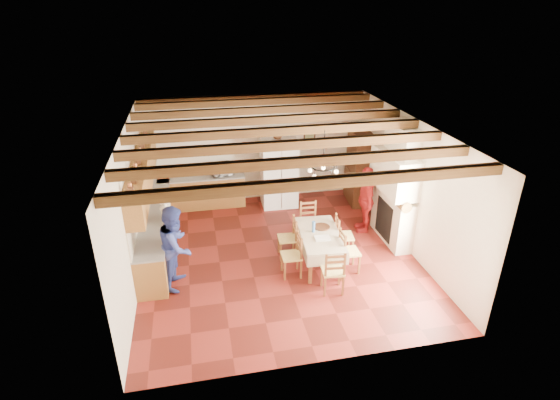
% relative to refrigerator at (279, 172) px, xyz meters
% --- Properties ---
extents(floor, '(6.00, 6.50, 0.02)m').
position_rel_refrigerator_xyz_m(floor, '(-0.55, -2.66, -0.97)').
color(floor, '#501611').
rests_on(floor, ground).
extents(ceiling, '(6.00, 6.50, 0.02)m').
position_rel_refrigerator_xyz_m(ceiling, '(-0.55, -2.66, 2.05)').
color(ceiling, silver).
rests_on(ceiling, ground).
extents(wall_back, '(6.00, 0.02, 3.00)m').
position_rel_refrigerator_xyz_m(wall_back, '(-0.55, 0.60, 0.54)').
color(wall_back, beige).
rests_on(wall_back, ground).
extents(wall_front, '(6.00, 0.02, 3.00)m').
position_rel_refrigerator_xyz_m(wall_front, '(-0.55, -5.92, 0.54)').
color(wall_front, beige).
rests_on(wall_front, ground).
extents(wall_left, '(0.02, 6.50, 3.00)m').
position_rel_refrigerator_xyz_m(wall_left, '(-3.56, -2.66, 0.54)').
color(wall_left, beige).
rests_on(wall_left, ground).
extents(wall_right, '(0.02, 6.50, 3.00)m').
position_rel_refrigerator_xyz_m(wall_right, '(2.46, -2.66, 0.54)').
color(wall_right, beige).
rests_on(wall_right, ground).
extents(ceiling_beams, '(6.00, 6.30, 0.16)m').
position_rel_refrigerator_xyz_m(ceiling_beams, '(-0.55, -2.66, 1.95)').
color(ceiling_beams, '#341C11').
rests_on(ceiling_beams, ground).
extents(lower_cabinets_left, '(0.60, 4.30, 0.86)m').
position_rel_refrigerator_xyz_m(lower_cabinets_left, '(-3.25, -1.61, -0.53)').
color(lower_cabinets_left, brown).
rests_on(lower_cabinets_left, ground).
extents(lower_cabinets_back, '(2.30, 0.60, 0.86)m').
position_rel_refrigerator_xyz_m(lower_cabinets_back, '(-2.10, 0.29, -0.53)').
color(lower_cabinets_back, brown).
rests_on(lower_cabinets_back, ground).
extents(countertop_left, '(0.62, 4.30, 0.04)m').
position_rel_refrigerator_xyz_m(countertop_left, '(-3.25, -1.61, -0.08)').
color(countertop_left, slate).
rests_on(countertop_left, lower_cabinets_left).
extents(countertop_back, '(2.34, 0.62, 0.04)m').
position_rel_refrigerator_xyz_m(countertop_back, '(-2.10, 0.29, -0.08)').
color(countertop_back, slate).
rests_on(countertop_back, lower_cabinets_back).
extents(backsplash_left, '(0.03, 4.30, 0.60)m').
position_rel_refrigerator_xyz_m(backsplash_left, '(-3.54, -1.61, 0.24)').
color(backsplash_left, silver).
rests_on(backsplash_left, ground).
extents(backsplash_back, '(2.30, 0.03, 0.60)m').
position_rel_refrigerator_xyz_m(backsplash_back, '(-2.10, 0.57, 0.24)').
color(backsplash_back, silver).
rests_on(backsplash_back, ground).
extents(upper_cabinets, '(0.35, 4.20, 0.70)m').
position_rel_refrigerator_xyz_m(upper_cabinets, '(-3.38, -1.61, 0.89)').
color(upper_cabinets, brown).
rests_on(upper_cabinets, ground).
extents(fireplace, '(0.56, 1.60, 2.80)m').
position_rel_refrigerator_xyz_m(fireplace, '(2.17, -2.46, 0.44)').
color(fireplace, '#EFE0C8').
rests_on(fireplace, ground).
extents(wall_picture, '(0.34, 0.03, 0.42)m').
position_rel_refrigerator_xyz_m(wall_picture, '(1.00, 0.57, 0.89)').
color(wall_picture, black).
rests_on(wall_picture, ground).
extents(refrigerator, '(0.97, 0.81, 1.92)m').
position_rel_refrigerator_xyz_m(refrigerator, '(0.00, 0.00, 0.00)').
color(refrigerator, white).
rests_on(refrigerator, floor).
extents(hutch, '(0.59, 1.19, 2.08)m').
position_rel_refrigerator_xyz_m(hutch, '(2.20, -0.23, 0.08)').
color(hutch, '#362010').
rests_on(hutch, floor).
extents(dining_table, '(0.97, 1.71, 0.72)m').
position_rel_refrigerator_xyz_m(dining_table, '(0.28, -3.10, -0.32)').
color(dining_table, beige).
rests_on(dining_table, floor).
extents(chandelier, '(0.47, 0.47, 0.03)m').
position_rel_refrigerator_xyz_m(chandelier, '(0.28, -3.10, 1.29)').
color(chandelier, black).
rests_on(chandelier, ground).
extents(chair_left_near, '(0.41, 0.43, 0.96)m').
position_rel_refrigerator_xyz_m(chair_left_near, '(-0.43, -3.44, -0.48)').
color(chair_left_near, brown).
rests_on(chair_left_near, floor).
extents(chair_left_far, '(0.42, 0.44, 0.96)m').
position_rel_refrigerator_xyz_m(chair_left_far, '(-0.36, -2.71, -0.48)').
color(chair_left_far, brown).
rests_on(chair_left_far, floor).
extents(chair_right_near, '(0.41, 0.43, 0.96)m').
position_rel_refrigerator_xyz_m(chair_right_near, '(0.81, -3.52, -0.48)').
color(chair_right_near, brown).
rests_on(chair_right_near, floor).
extents(chair_right_far, '(0.45, 0.47, 0.96)m').
position_rel_refrigerator_xyz_m(chair_right_far, '(0.92, -2.87, -0.48)').
color(chair_right_far, brown).
rests_on(chair_right_far, floor).
extents(chair_end_near, '(0.46, 0.44, 0.96)m').
position_rel_refrigerator_xyz_m(chair_end_near, '(0.25, -4.14, -0.48)').
color(chair_end_near, brown).
rests_on(chair_end_near, floor).
extents(chair_end_far, '(0.43, 0.41, 0.96)m').
position_rel_refrigerator_xyz_m(chair_end_far, '(0.32, -2.10, -0.48)').
color(chair_end_far, brown).
rests_on(chair_end_far, floor).
extents(person_man, '(0.53, 0.67, 1.60)m').
position_rel_refrigerator_xyz_m(person_man, '(-2.91, -2.21, -0.16)').
color(person_man, white).
rests_on(person_man, floor).
extents(person_woman_blue, '(0.86, 0.99, 1.74)m').
position_rel_refrigerator_xyz_m(person_woman_blue, '(-2.73, -3.27, -0.09)').
color(person_woman_blue, '#303F93').
rests_on(person_woman_blue, floor).
extents(person_woman_red, '(0.58, 1.04, 1.68)m').
position_rel_refrigerator_xyz_m(person_woman_red, '(1.78, -1.89, -0.12)').
color(person_woman_red, '#AF1E20').
rests_on(person_woman_red, floor).
extents(microwave, '(0.66, 0.54, 0.32)m').
position_rel_refrigerator_xyz_m(microwave, '(-1.54, 0.29, 0.10)').
color(microwave, silver).
rests_on(microwave, countertop_back).
extents(fridge_vase, '(0.33, 0.33, 0.27)m').
position_rel_refrigerator_xyz_m(fridge_vase, '(-0.03, 0.00, 1.10)').
color(fridge_vase, '#362010').
rests_on(fridge_vase, refrigerator).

